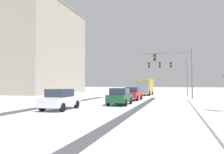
% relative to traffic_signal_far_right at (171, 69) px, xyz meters
% --- Properties ---
extents(wheel_track_left_lane, '(0.75, 29.92, 0.01)m').
position_rel_traffic_signal_far_right_xyz_m(wheel_track_left_lane, '(-2.23, -23.39, -4.82)').
color(wheel_track_left_lane, '#4C4C51').
rests_on(wheel_track_left_lane, ground).
extents(wheel_track_right_lane, '(1.19, 29.92, 0.01)m').
position_rel_traffic_signal_far_right_xyz_m(wheel_track_right_lane, '(-10.22, -23.39, -4.82)').
color(wheel_track_right_lane, '#4C4C51').
rests_on(wheel_track_right_lane, ground).
extents(traffic_signal_far_right, '(7.21, 0.80, 6.50)m').
position_rel_traffic_signal_far_right_xyz_m(traffic_signal_far_right, '(0.00, 0.00, 0.00)').
color(traffic_signal_far_right, slate).
rests_on(traffic_signal_far_right, ground).
extents(traffic_signal_near_right, '(6.77, 0.49, 6.50)m').
position_rel_traffic_signal_far_right_xyz_m(traffic_signal_near_right, '(0.99, -11.85, -0.36)').
color(traffic_signal_near_right, slate).
rests_on(traffic_signal_near_right, ground).
extents(car_red_lead, '(1.97, 4.17, 1.62)m').
position_rel_traffic_signal_far_right_xyz_m(car_red_lead, '(-4.31, -14.42, -4.01)').
color(car_red_lead, red).
rests_on(car_red_lead, ground).
extents(car_dark_green_second, '(1.85, 4.11, 1.62)m').
position_rel_traffic_signal_far_right_xyz_m(car_dark_green_second, '(-4.34, -20.95, -4.01)').
color(car_dark_green_second, '#194C2D').
rests_on(car_dark_green_second, ground).
extents(car_white_third, '(1.91, 4.14, 1.62)m').
position_rel_traffic_signal_far_right_xyz_m(car_white_third, '(-7.82, -26.19, -4.01)').
color(car_white_third, silver).
rests_on(car_white_third, ground).
extents(box_truck_delivery, '(2.37, 7.43, 3.02)m').
position_rel_traffic_signal_far_right_xyz_m(box_truck_delivery, '(-4.55, -0.55, -3.19)').
color(box_truck_delivery, slate).
rests_on(box_truck_delivery, ground).
extents(office_building_far_left_block, '(23.54, 21.73, 19.60)m').
position_rel_traffic_signal_far_right_xyz_m(office_building_far_left_block, '(-33.55, 1.36, 4.98)').
color(office_building_far_left_block, '#A89E8E').
rests_on(office_building_far_left_block, ground).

